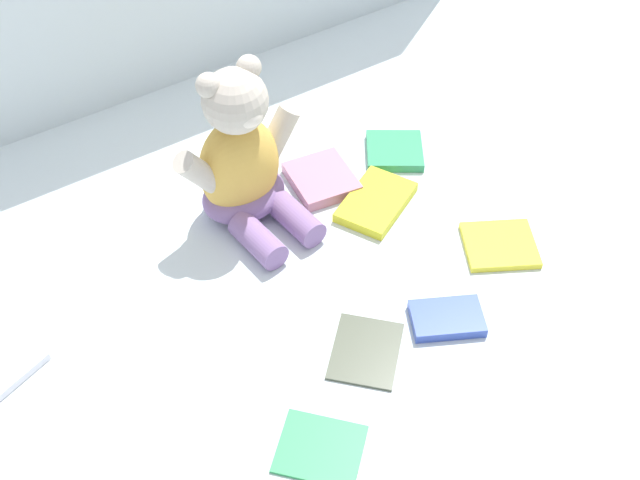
{
  "coord_description": "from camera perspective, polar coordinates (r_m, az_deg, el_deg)",
  "views": [
    {
      "loc": [
        -0.43,
        -0.76,
        0.94
      ],
      "look_at": [
        -0.01,
        -0.1,
        0.1
      ],
      "focal_mm": 46.51,
      "sensor_mm": 36.0,
      "label": 1
    }
  ],
  "objects": [
    {
      "name": "ground_plane",
      "position": [
        1.28,
        -2.24,
        -0.23
      ],
      "size": [
        3.2,
        3.2,
        0.0
      ],
      "primitive_type": "plane",
      "color": "silver"
    },
    {
      "name": "teddy_bear",
      "position": [
        1.27,
        -5.37,
        5.32
      ],
      "size": [
        0.23,
        0.2,
        0.27
      ],
      "rotation": [
        0.0,
        0.0,
        0.1
      ],
      "color": "#E5B24C",
      "rests_on": "ground_plane"
    },
    {
      "name": "book_case_0",
      "position": [
        1.3,
        12.27,
        -0.35
      ],
      "size": [
        0.14,
        0.14,
        0.01
      ],
      "primitive_type": "cube",
      "rotation": [
        0.0,
        0.0,
        4.21
      ],
      "color": "yellow",
      "rests_on": "ground_plane"
    },
    {
      "name": "book_case_1",
      "position": [
        1.43,
        5.15,
        6.13
      ],
      "size": [
        0.13,
        0.13,
        0.02
      ],
      "primitive_type": "cube",
      "rotation": [
        0.0,
        0.0,
        0.99
      ],
      "color": "#2F8D5D",
      "rests_on": "ground_plane"
    },
    {
      "name": "book_case_2",
      "position": [
        1.15,
        3.16,
        -7.57
      ],
      "size": [
        0.14,
        0.14,
        0.01
      ],
      "primitive_type": "cube",
      "rotation": [
        0.0,
        0.0,
        2.35
      ],
      "color": "#4B5140",
      "rests_on": "ground_plane"
    },
    {
      "name": "book_case_3",
      "position": [
        1.07,
        0.0,
        -14.13
      ],
      "size": [
        0.14,
        0.14,
        0.01
      ],
      "primitive_type": "cube",
      "rotation": [
        0.0,
        0.0,
        3.89
      ],
      "color": "#329D59",
      "rests_on": "ground_plane"
    },
    {
      "name": "book_case_4",
      "position": [
        1.19,
        8.73,
        -5.36
      ],
      "size": [
        0.12,
        0.1,
        0.02
      ],
      "primitive_type": "cube",
      "rotation": [
        0.0,
        0.0,
        4.24
      ],
      "color": "#3650B5",
      "rests_on": "ground_plane"
    },
    {
      "name": "book_case_5",
      "position": [
        1.34,
        3.87,
        2.62
      ],
      "size": [
        0.16,
        0.14,
        0.02
      ],
      "primitive_type": "cube",
      "rotation": [
        0.0,
        0.0,
        5.19
      ],
      "color": "yellow",
      "rests_on": "ground_plane"
    },
    {
      "name": "book_case_6",
      "position": [
        1.37,
        0.11,
        4.22
      ],
      "size": [
        0.11,
        0.12,
        0.02
      ],
      "primitive_type": "cube",
      "rotation": [
        0.0,
        0.0,
        3.0
      ],
      "color": "#BE7792",
      "rests_on": "ground_plane"
    },
    {
      "name": "book_case_7",
      "position": [
        1.22,
        -21.1,
        -7.8
      ],
      "size": [
        0.12,
        0.12,
        0.01
      ],
      "primitive_type": "cube",
      "rotation": [
        0.0,
        0.0,
        3.49
      ],
      "color": "white",
      "rests_on": "ground_plane"
    }
  ]
}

